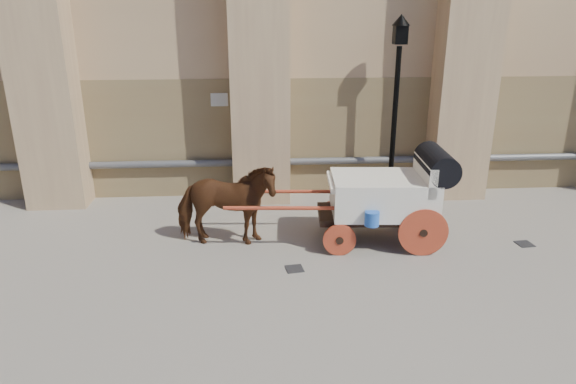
{
  "coord_description": "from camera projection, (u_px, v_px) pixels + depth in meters",
  "views": [
    {
      "loc": [
        -1.18,
        -8.8,
        4.56
      ],
      "look_at": [
        -0.51,
        0.9,
        1.12
      ],
      "focal_mm": 32.0,
      "sensor_mm": 36.0,
      "label": 1
    }
  ],
  "objects": [
    {
      "name": "ground",
      "position": [
        318.0,
        262.0,
        9.87
      ],
      "size": [
        90.0,
        90.0,
        0.0
      ],
      "primitive_type": "plane",
      "color": "slate",
      "rests_on": "ground"
    },
    {
      "name": "horse",
      "position": [
        226.0,
        205.0,
        10.33
      ],
      "size": [
        2.13,
        1.09,
        1.75
      ],
      "primitive_type": "imported",
      "rotation": [
        0.0,
        0.0,
        1.5
      ],
      "color": "#5A3115",
      "rests_on": "ground"
    },
    {
      "name": "carriage",
      "position": [
        390.0,
        193.0,
        10.43
      ],
      "size": [
        4.61,
        1.67,
        1.99
      ],
      "rotation": [
        0.0,
        0.0,
        -0.07
      ],
      "color": "black",
      "rests_on": "ground"
    },
    {
      "name": "street_lamp",
      "position": [
        395.0,
        106.0,
        12.35
      ],
      "size": [
        0.42,
        0.42,
        4.5
      ],
      "color": "black",
      "rests_on": "ground"
    },
    {
      "name": "drain_grate_near",
      "position": [
        294.0,
        269.0,
        9.6
      ],
      "size": [
        0.36,
        0.36,
        0.01
      ],
      "primitive_type": "cube",
      "rotation": [
        0.0,
        0.0,
        0.15
      ],
      "color": "black",
      "rests_on": "ground"
    },
    {
      "name": "drain_grate_far",
      "position": [
        524.0,
        244.0,
        10.62
      ],
      "size": [
        0.36,
        0.36,
        0.01
      ],
      "primitive_type": "cube",
      "rotation": [
        0.0,
        0.0,
        0.12
      ],
      "color": "black",
      "rests_on": "ground"
    }
  ]
}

